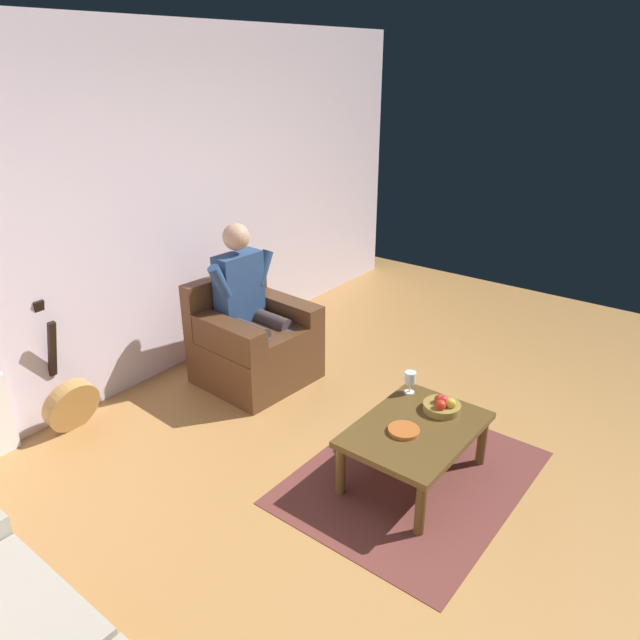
# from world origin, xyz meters

# --- Properties ---
(ground_plane) EXTENTS (7.44, 7.44, 0.00)m
(ground_plane) POSITION_xyz_m (0.00, 0.00, 0.00)
(ground_plane) COLOR #AF7B42
(wall_back) EXTENTS (6.60, 0.06, 2.71)m
(wall_back) POSITION_xyz_m (0.00, -2.66, 1.36)
(wall_back) COLOR silver
(wall_back) RESTS_ON ground
(rug) EXTENTS (1.63, 1.28, 0.01)m
(rug) POSITION_xyz_m (0.04, -0.25, 0.00)
(rug) COLOR brown
(rug) RESTS_ON ground
(armchair) EXTENTS (0.87, 0.85, 0.84)m
(armchair) POSITION_xyz_m (-0.32, -1.93, 0.31)
(armchair) COLOR #53331C
(armchair) RESTS_ON ground
(person_seated) EXTENTS (0.66, 0.59, 1.29)m
(person_seated) POSITION_xyz_m (-0.32, -1.96, 0.69)
(person_seated) COLOR navy
(person_seated) RESTS_ON ground
(coffee_table) EXTENTS (0.92, 0.66, 0.38)m
(coffee_table) POSITION_xyz_m (0.04, -0.25, 0.33)
(coffee_table) COLOR brown
(coffee_table) RESTS_ON ground
(guitar) EXTENTS (0.39, 0.33, 0.96)m
(guitar) POSITION_xyz_m (1.01, -2.46, 0.23)
(guitar) COLOR #B28445
(guitar) RESTS_ON ground
(wine_glass_near) EXTENTS (0.08, 0.08, 0.15)m
(wine_glass_near) POSITION_xyz_m (-0.30, -0.49, 0.48)
(wine_glass_near) COLOR silver
(wine_glass_near) RESTS_ON coffee_table
(fruit_bowl) EXTENTS (0.24, 0.24, 0.11)m
(fruit_bowl) POSITION_xyz_m (-0.22, -0.21, 0.42)
(fruit_bowl) COLOR olive
(fruit_bowl) RESTS_ON coffee_table
(decorative_dish) EXTENTS (0.19, 0.19, 0.02)m
(decorative_dish) POSITION_xyz_m (0.13, -0.28, 0.39)
(decorative_dish) COLOR #B35F28
(decorative_dish) RESTS_ON coffee_table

